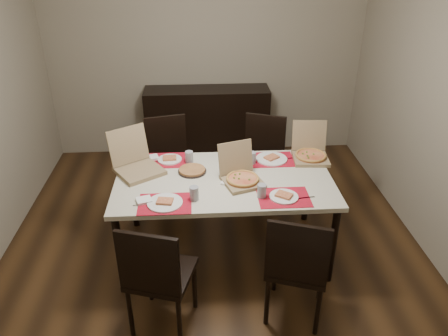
% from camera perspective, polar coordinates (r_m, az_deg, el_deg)
% --- Properties ---
extents(ground, '(3.80, 4.00, 0.02)m').
position_cam_1_polar(ground, '(4.15, -1.32, -9.75)').
color(ground, '#3F2713').
rests_on(ground, ground).
extents(room_walls, '(3.84, 4.02, 2.62)m').
position_cam_1_polar(room_walls, '(3.78, -1.92, 15.90)').
color(room_walls, gray).
rests_on(room_walls, ground).
extents(sideboard, '(1.50, 0.40, 0.90)m').
position_cam_1_polar(sideboard, '(5.46, -2.19, 5.76)').
color(sideboard, black).
rests_on(sideboard, ground).
extents(dining_table, '(1.80, 1.00, 0.75)m').
position_cam_1_polar(dining_table, '(3.66, -0.00, -2.29)').
color(dining_table, beige).
rests_on(dining_table, ground).
extents(chair_near_left, '(0.52, 0.52, 0.93)m').
position_cam_1_polar(chair_near_left, '(3.08, -8.75, -13.55)').
color(chair_near_left, black).
rests_on(chair_near_left, ground).
extents(chair_near_right, '(0.53, 0.53, 0.93)m').
position_cam_1_polar(chair_near_right, '(3.16, 9.53, -12.32)').
color(chair_near_right, black).
rests_on(chair_near_right, ground).
extents(chair_far_left, '(0.50, 0.50, 0.93)m').
position_cam_1_polar(chair_far_left, '(4.51, -7.21, 1.24)').
color(chair_far_left, black).
rests_on(chair_far_left, ground).
extents(chair_far_right, '(0.54, 0.54, 0.93)m').
position_cam_1_polar(chair_far_right, '(4.52, 4.99, 1.44)').
color(chair_far_right, black).
rests_on(chair_far_right, ground).
extents(setting_near_left, '(0.50, 0.30, 0.11)m').
position_cam_1_polar(setting_near_left, '(3.33, -7.11, -4.21)').
color(setting_near_left, red).
rests_on(setting_near_left, dining_table).
extents(setting_near_right, '(0.45, 0.30, 0.11)m').
position_cam_1_polar(setting_near_right, '(3.39, 6.99, -3.52)').
color(setting_near_right, red).
rests_on(setting_near_right, dining_table).
extents(setting_far_left, '(0.44, 0.30, 0.11)m').
position_cam_1_polar(setting_far_left, '(3.92, -6.70, 1.21)').
color(setting_far_left, red).
rests_on(setting_far_left, dining_table).
extents(setting_far_right, '(0.46, 0.30, 0.11)m').
position_cam_1_polar(setting_far_right, '(3.92, 5.61, 1.23)').
color(setting_far_right, red).
rests_on(setting_far_right, dining_table).
extents(napkin_loose, '(0.14, 0.15, 0.02)m').
position_cam_1_polar(napkin_loose, '(3.57, 0.63, -1.78)').
color(napkin_loose, white).
rests_on(napkin_loose, dining_table).
extents(pizza_box_center, '(0.39, 0.41, 0.30)m').
position_cam_1_polar(pizza_box_center, '(3.56, 2.24, -1.07)').
color(pizza_box_center, '#88704E').
rests_on(pizza_box_center, dining_table).
extents(pizza_box_right, '(0.33, 0.36, 0.31)m').
position_cam_1_polar(pizza_box_right, '(4.01, 11.19, 1.93)').
color(pizza_box_right, '#88704E').
rests_on(pizza_box_right, dining_table).
extents(pizza_box_left, '(0.50, 0.51, 0.35)m').
position_cam_1_polar(pizza_box_left, '(3.79, -11.33, 0.43)').
color(pizza_box_left, '#88704E').
rests_on(pizza_box_left, dining_table).
extents(faina_plate, '(0.24, 0.24, 0.03)m').
position_cam_1_polar(faina_plate, '(3.73, -4.18, -0.33)').
color(faina_plate, black).
rests_on(faina_plate, dining_table).
extents(dip_bowl, '(0.13, 0.13, 0.02)m').
position_cam_1_polar(dip_bowl, '(3.84, 1.37, 0.58)').
color(dip_bowl, white).
rests_on(dip_bowl, dining_table).
extents(soda_bottle, '(0.10, 0.10, 0.31)m').
position_cam_1_polar(soda_bottle, '(3.91, -12.80, 2.35)').
color(soda_bottle, silver).
rests_on(soda_bottle, dining_table).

